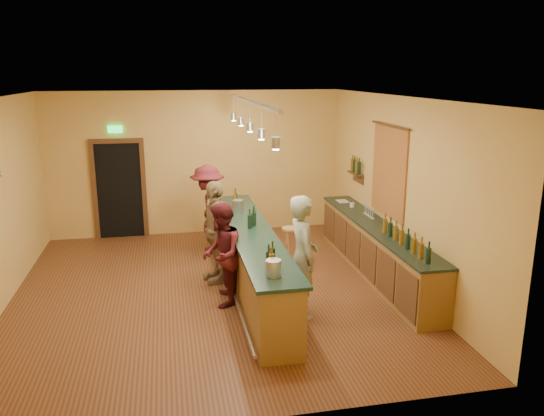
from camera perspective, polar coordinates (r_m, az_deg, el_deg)
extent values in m
plane|color=#542A18|center=(9.09, -6.37, -8.90)|extent=(7.00, 7.00, 0.00)
cube|color=silver|center=(8.36, -7.00, 11.67)|extent=(6.50, 7.00, 0.02)
cube|color=#D79E50|center=(12.01, -8.12, 4.77)|extent=(6.50, 0.02, 3.20)
cube|color=#D79E50|center=(5.26, -3.34, -7.82)|extent=(6.50, 0.02, 3.20)
cube|color=#D79E50|center=(9.41, 13.45, 1.84)|extent=(0.02, 7.00, 3.20)
cube|color=black|center=(12.12, -16.07, 1.79)|extent=(0.95, 0.06, 2.10)
cube|color=#432514|center=(12.16, -18.54, 1.64)|extent=(0.10, 0.08, 2.10)
cube|color=#432514|center=(12.07, -13.59, 1.90)|extent=(0.10, 0.08, 2.10)
cube|color=#432514|center=(11.92, -16.44, 6.93)|extent=(1.15, 0.08, 0.10)
cube|color=#19E54C|center=(11.88, -16.53, 8.12)|extent=(0.30, 0.04, 0.15)
cube|color=maroon|center=(9.71, 12.45, 3.79)|extent=(0.03, 1.40, 1.60)
cube|color=#432514|center=(11.11, 8.95, 3.69)|extent=(0.16, 0.55, 0.03)
cube|color=#432514|center=(11.15, 9.27, 3.20)|extent=(0.03, 0.55, 0.18)
cube|color=olive|center=(9.79, 11.08, -4.54)|extent=(0.55, 4.50, 0.90)
cube|color=black|center=(9.65, 11.21, -1.90)|extent=(0.60, 4.55, 0.04)
cylinder|color=silver|center=(10.80, 8.61, 0.32)|extent=(0.09, 0.09, 0.09)
cube|color=silver|center=(11.25, 7.60, 0.73)|extent=(0.22, 0.30, 0.01)
cube|color=olive|center=(8.98, -2.23, -5.69)|extent=(0.60, 5.00, 1.00)
cube|color=#162F26|center=(8.81, -2.27, -2.48)|extent=(0.70, 5.10, 0.05)
cylinder|color=silver|center=(9.06, -4.48, -7.91)|extent=(0.05, 5.00, 0.05)
cylinder|color=silver|center=(6.80, 0.16, -6.48)|extent=(0.20, 0.20, 0.22)
cylinder|color=silver|center=(9.91, -3.67, 0.23)|extent=(0.20, 0.20, 0.22)
cube|color=silver|center=(8.44, -2.41, 11.38)|extent=(0.06, 4.60, 0.05)
cylinder|color=silver|center=(6.49, 0.43, 8.79)|extent=(0.01, 0.01, 0.35)
cylinder|color=#A5A5AD|center=(6.52, 0.43, 7.04)|extent=(0.11, 0.11, 0.14)
cylinder|color=#FFEABF|center=(6.53, 0.43, 6.34)|extent=(0.08, 0.08, 0.02)
cylinder|color=silver|center=(7.47, -1.17, 9.53)|extent=(0.01, 0.01, 0.35)
cylinder|color=#A5A5AD|center=(7.49, -1.16, 8.01)|extent=(0.11, 0.11, 0.14)
cylinder|color=#FFEABF|center=(7.50, -1.16, 7.40)|extent=(0.08, 0.08, 0.02)
cylinder|color=silver|center=(8.45, -2.40, 10.10)|extent=(0.01, 0.01, 0.35)
cylinder|color=#A5A5AD|center=(8.47, -2.38, 8.75)|extent=(0.11, 0.11, 0.14)
cylinder|color=#FFEABF|center=(8.48, -2.38, 8.21)|extent=(0.08, 0.08, 0.02)
cylinder|color=silver|center=(9.44, -3.37, 10.54)|extent=(0.01, 0.01, 0.35)
cylinder|color=#A5A5AD|center=(9.46, -3.36, 9.33)|extent=(0.11, 0.11, 0.14)
cylinder|color=#FFEABF|center=(9.46, -3.35, 8.85)|extent=(0.08, 0.08, 0.02)
cylinder|color=silver|center=(10.43, -4.17, 10.90)|extent=(0.01, 0.01, 0.35)
cylinder|color=#A5A5AD|center=(10.44, -4.15, 9.80)|extent=(0.11, 0.11, 0.14)
cylinder|color=#FFEABF|center=(10.45, -4.14, 9.37)|extent=(0.08, 0.08, 0.02)
imported|color=gray|center=(7.90, 3.32, -5.23)|extent=(0.45, 0.68, 1.87)
imported|color=#59191E|center=(8.34, -5.45, -4.99)|extent=(0.76, 0.90, 1.65)
imported|color=#997A51|center=(9.24, -6.11, -2.54)|extent=(0.66, 1.13, 1.80)
imported|color=#59191E|center=(10.73, -6.90, -0.17)|extent=(0.77, 1.22, 1.80)
cylinder|color=#A37E49|center=(10.21, 2.00, -2.24)|extent=(0.33, 0.33, 0.04)
cylinder|color=#A37E49|center=(10.35, 2.66, -3.99)|extent=(0.04, 0.04, 0.64)
cylinder|color=#A37E49|center=(10.40, 1.51, -3.88)|extent=(0.04, 0.04, 0.64)
cylinder|color=#A37E49|center=(10.20, 1.78, -4.25)|extent=(0.04, 0.04, 0.64)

